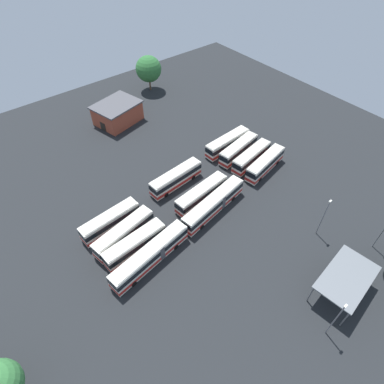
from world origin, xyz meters
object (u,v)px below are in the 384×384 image
Objects in this scene: bus_row0_slot2 at (251,157)px; maintenance_shelter at (347,278)px; bus_row2_slot3 at (150,255)px; depot_building at (117,113)px; lamp_post_by_building at (323,216)px; bus_row1_slot0 at (176,178)px; bus_row2_slot2 at (135,245)px; bus_row0_slot1 at (238,149)px; bus_row1_slot3 at (214,204)px; bus_row1_slot2 at (201,194)px; lamp_post_far_corner at (382,232)px; lamp_post_near_entrance at (336,319)px; bus_row0_slot0 at (227,143)px; bus_row0_slot3 at (265,164)px; bus_row2_slot0 at (110,221)px; tree_north_edge at (149,69)px; bus_row2_slot1 at (124,233)px.

bus_row0_slot2 is 1.04× the size of maintenance_shelter.
bus_row2_slot3 is 1.23× the size of depot_building.
maintenance_shelter is at bearing 53.28° from lamp_post_by_building.
lamp_post_by_building is (-25.65, 13.22, 2.72)m from bus_row2_slot3.
bus_row1_slot0 is 16.92m from bus_row2_slot2.
bus_row0_slot1 is 17.08m from bus_row1_slot3.
bus_row1_slot2 is (14.86, 5.24, 0.00)m from bus_row0_slot1.
bus_row0_slot2 is at bearing -88.81° from lamp_post_far_corner.
depot_building is at bearing -91.97° from bus_row1_slot3.
bus_row1_slot2 is at bearing -58.88° from lamp_post_far_corner.
bus_row0_slot1 is 34.27m from maintenance_shelter.
lamp_post_near_entrance is at bearing 85.08° from bus_row1_slot2.
bus_row0_slot0 is at bearing -98.25° from lamp_post_by_building.
lamp_post_far_corner is (0.05, 24.59, 2.17)m from bus_row0_slot3.
bus_row2_slot0 is 37.42m from lamp_post_near_entrance.
bus_row0_slot2 is 0.96× the size of bus_row0_slot3.
bus_row0_slot3 is 43.88m from tree_north_edge.
bus_row0_slot2 and bus_row1_slot0 have the same top height.
bus_row0_slot1 is at bearing -149.89° from bus_row1_slot3.
lamp_post_by_building reaches higher than bus_row2_slot3.
bus_row0_slot2 is 31.08m from maintenance_shelter.
tree_north_edge is at bearing -90.56° from lamp_post_far_corner.
bus_row2_slot1 is at bearing -40.69° from lamp_post_far_corner.
bus_row0_slot1 is 0.74× the size of bus_row2_slot3.
bus_row0_slot0 is 1.59× the size of lamp_post_far_corner.
bus_row0_slot2 is 20.88m from lamp_post_by_building.
bus_row0_slot2 is 0.73× the size of bus_row1_slot3.
bus_row0_slot3 is at bearing -114.51° from maintenance_shelter.
bus_row2_slot3 is at bearing -63.07° from lamp_post_near_entrance.
bus_row2_slot1 is at bearing -54.66° from maintenance_shelter.
depot_building is 1.16× the size of maintenance_shelter.
lamp_post_far_corner is at bearing 117.39° from bus_row1_slot0.
bus_row0_slot2 is (-0.64, 6.70, -0.00)m from bus_row0_slot0.
bus_row0_slot1 is 31.40m from bus_row2_slot0.
tree_north_edge is (-32.26, -44.03, 4.21)m from bus_row2_slot2.
bus_row1_slot3 is 1.00× the size of bus_row2_slot3.
maintenance_shelter is (11.08, 28.95, 2.18)m from bus_row0_slot2.
lamp_post_near_entrance is (17.42, 34.94, 2.70)m from bus_row0_slot1.
maintenance_shelter is at bearing 73.69° from bus_row0_slot0.
lamp_post_near_entrance is at bearing 10.90° from lamp_post_far_corner.
maintenance_shelter reaches higher than bus_row2_slot0.
bus_row0_slot2 is 15.95m from bus_row1_slot3.
bus_row0_slot2 is 1.14× the size of tree_north_edge.
bus_row2_slot1 is (16.01, -1.18, -0.00)m from bus_row1_slot2.
tree_north_edge is at bearing -131.59° from bus_row2_slot0.
bus_row2_slot0 is 35.99m from lamp_post_by_building.
bus_row1_slot3 is 1.80× the size of lamp_post_near_entrance.
bus_row1_slot3 is at bearing -55.48° from lamp_post_far_corner.
bus_row0_slot0 is at bearing -106.31° from maintenance_shelter.
bus_row0_slot3 is at bearing 168.67° from bus_row2_slot0.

